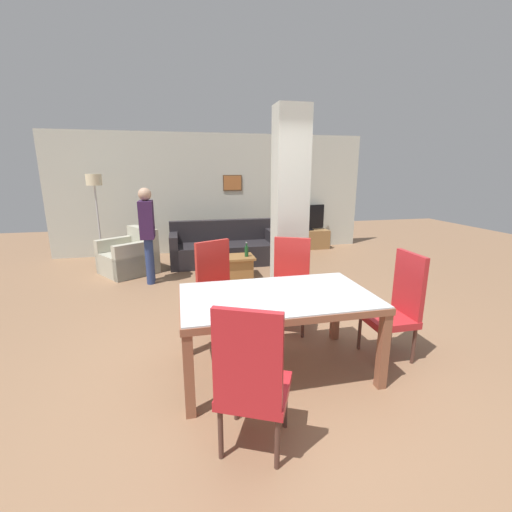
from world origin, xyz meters
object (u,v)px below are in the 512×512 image
at_px(dining_chair_far_left, 218,287).
at_px(sofa, 224,249).
at_px(dining_chair_head_right, 397,304).
at_px(bottle, 247,251).
at_px(dining_table, 277,309).
at_px(floor_lamp, 95,189).
at_px(dining_chair_near_left, 252,379).
at_px(standing_person, 147,229).
at_px(tv_screen, 304,218).
at_px(armchair, 130,258).
at_px(tv_stand, 304,240).
at_px(dining_chair_far_right, 290,282).
at_px(coffee_table, 237,266).

xyz_separation_m(dining_chair_far_left, sofa, (0.48, 3.13, -0.27)).
relative_size(dining_chair_head_right, bottle, 4.21).
relative_size(dining_table, dining_chair_head_right, 1.61).
relative_size(dining_chair_far_left, sofa, 0.50).
xyz_separation_m(dining_chair_head_right, floor_lamp, (-3.71, 4.58, 0.95)).
bearing_deg(dining_chair_head_right, dining_chair_near_left, 118.40).
bearing_deg(bottle, standing_person, 177.54).
height_order(bottle, tv_screen, tv_screen).
bearing_deg(floor_lamp, armchair, -51.80).
bearing_deg(tv_stand, tv_screen, 90.00).
height_order(armchair, tv_stand, armchair).
bearing_deg(sofa, dining_chair_far_right, 97.13).
height_order(armchair, standing_person, standing_person).
relative_size(dining_chair_near_left, coffee_table, 1.77).
height_order(dining_chair_far_left, standing_person, standing_person).
xyz_separation_m(coffee_table, tv_stand, (1.99, 1.90, 0.03)).
bearing_deg(coffee_table, standing_person, 179.46).
xyz_separation_m(armchair, bottle, (2.09, -0.76, 0.20)).
xyz_separation_m(tv_screen, standing_person, (-3.49, -1.89, 0.17)).
xyz_separation_m(coffee_table, bottle, (0.17, -0.06, 0.29)).
distance_m(dining_chair_head_right, coffee_table, 3.27).
distance_m(tv_stand, standing_person, 4.03).
distance_m(dining_chair_head_right, sofa, 4.26).
distance_m(armchair, standing_person, 1.03).
height_order(dining_chair_near_left, dining_chair_head_right, same).
height_order(dining_chair_far_right, dining_chair_near_left, same).
relative_size(dining_chair_far_right, dining_chair_near_left, 1.00).
bearing_deg(dining_chair_far_right, dining_chair_far_left, 24.12).
bearing_deg(armchair, dining_chair_far_right, -176.56).
bearing_deg(armchair, dining_table, 170.80).
bearing_deg(floor_lamp, dining_chair_far_left, -61.26).
bearing_deg(floor_lamp, dining_chair_far_right, -51.92).
bearing_deg(dining_chair_near_left, dining_chair_far_left, 115.29).
distance_m(sofa, bottle, 1.13).
bearing_deg(coffee_table, bottle, -18.58).
bearing_deg(standing_person, armchair, -148.43).
distance_m(dining_chair_near_left, tv_screen, 6.41).
relative_size(dining_table, bottle, 6.78).
distance_m(tv_screen, floor_lamp, 4.64).
bearing_deg(armchair, floor_lamp, 3.60).
distance_m(dining_chair_far_left, coffee_table, 2.22).
bearing_deg(floor_lamp, bottle, -30.19).
height_order(coffee_table, tv_stand, tv_stand).
bearing_deg(floor_lamp, standing_person, -54.90).
bearing_deg(standing_person, floor_lamp, -144.35).
bearing_deg(standing_person, sofa, 126.13).
xyz_separation_m(dining_table, tv_stand, (2.13, 4.95, -0.40)).
bearing_deg(armchair, sofa, -114.72).
height_order(coffee_table, tv_screen, tv_screen).
bearing_deg(dining_chair_far_left, sofa, -123.71).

